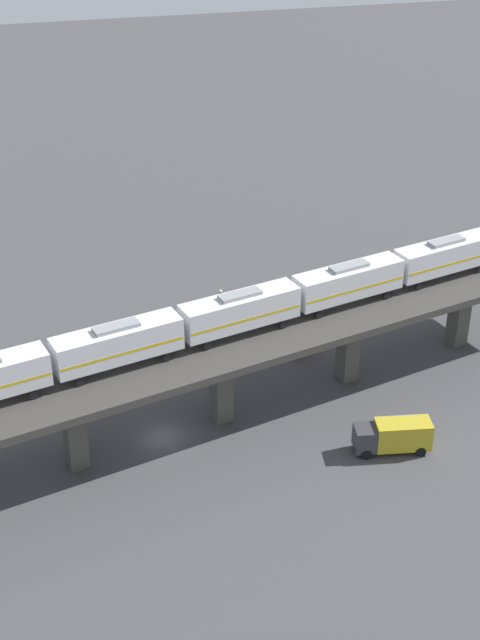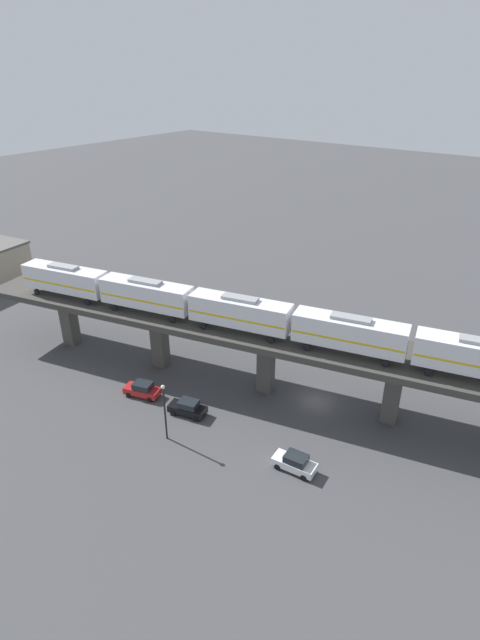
% 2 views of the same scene
% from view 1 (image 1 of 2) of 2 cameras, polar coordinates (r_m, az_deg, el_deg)
% --- Properties ---
extents(ground_plane, '(400.00, 400.00, 0.00)m').
position_cam_1_polar(ground_plane, '(87.00, -5.00, -7.52)').
color(ground_plane, '#424244').
extents(elevated_viaduct, '(29.80, 91.40, 8.35)m').
position_cam_1_polar(elevated_viaduct, '(82.81, -5.34, -3.63)').
color(elevated_viaduct, '#393733').
rests_on(elevated_viaduct, ground).
extents(subway_train, '(17.39, 61.31, 4.45)m').
position_cam_1_polar(subway_train, '(85.47, -0.00, 0.60)').
color(subway_train, silver).
rests_on(subway_train, elevated_viaduct).
extents(street_car_black, '(2.89, 4.72, 1.89)m').
position_cam_1_polar(street_car_black, '(97.17, -0.03, -2.30)').
color(street_car_black, black).
rests_on(street_car_black, ground).
extents(street_car_red, '(3.02, 4.73, 1.89)m').
position_cam_1_polar(street_car_red, '(99.41, 3.71, -1.56)').
color(street_car_red, '#AD1E1E').
rests_on(street_car_red, ground).
extents(street_car_white, '(2.28, 4.55, 1.89)m').
position_cam_1_polar(street_car_white, '(95.24, -8.55, -3.41)').
color(street_car_white, silver).
rests_on(street_car_white, ground).
extents(delivery_truck, '(3.44, 7.48, 3.20)m').
position_cam_1_polar(delivery_truck, '(85.29, 9.81, -7.29)').
color(delivery_truck, '#333338').
rests_on(delivery_truck, ground).
extents(street_lamp, '(0.44, 0.44, 6.94)m').
position_cam_1_polar(street_lamp, '(99.07, -1.26, 0.51)').
color(street_lamp, black).
rests_on(street_lamp, ground).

